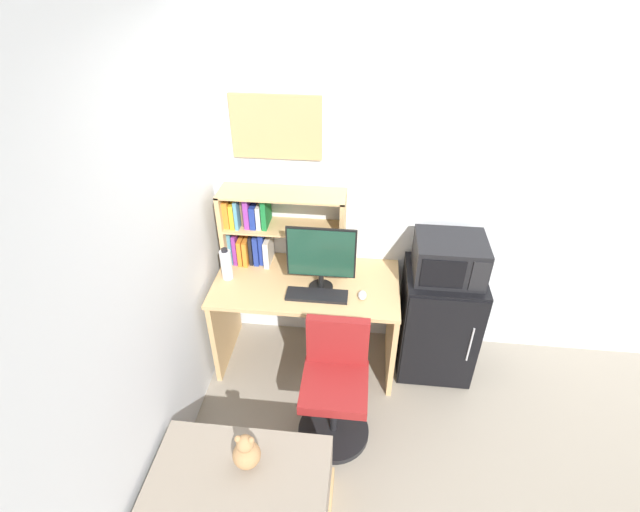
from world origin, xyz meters
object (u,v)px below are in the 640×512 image
monitor (321,256)px  microwave (450,258)px  computer_mouse (362,295)px  desk_chair (335,388)px  keyboard (317,295)px  mini_fridge (437,321)px  water_bottle (226,264)px  wall_corkboard (276,127)px  teddy_bear (246,452)px  hutch_bookshelf (264,227)px  bed (240,510)px

monitor → microwave: bearing=8.4°
computer_mouse → desk_chair: size_ratio=0.11×
keyboard → mini_fridge: 0.95m
mini_fridge → water_bottle: bearing=-177.2°
water_bottle → wall_corkboard: wall_corkboard is taller
monitor → water_bottle: 0.69m
monitor → desk_chair: 0.85m
teddy_bear → computer_mouse: bearing=62.5°
hutch_bookshelf → computer_mouse: bearing=-25.4°
water_bottle → wall_corkboard: size_ratio=0.41×
monitor → water_bottle: monitor is taller
keyboard → water_bottle: (-0.65, 0.14, 0.10)m
mini_fridge → microwave: (0.00, 0.00, 0.56)m
mini_fridge → bed: 1.81m
desk_chair → bed: 0.87m
wall_corkboard → bed: bearing=-89.0°
desk_chair → bed: desk_chair is taller
mini_fridge → monitor: bearing=-171.8°
desk_chair → monitor: bearing=105.3°
microwave → hutch_bookshelf: bearing=173.3°
wall_corkboard → computer_mouse: bearing=-36.1°
hutch_bookshelf → teddy_bear: bearing=-83.1°
monitor → computer_mouse: size_ratio=5.20×
monitor → microwave: (0.85, 0.12, -0.04)m
hutch_bookshelf → teddy_bear: hutch_bookshelf is taller
hutch_bookshelf → wall_corkboard: 0.70m
bed → teddy_bear: bearing=75.8°
keyboard → mini_fridge: (0.86, 0.22, -0.34)m
water_bottle → microwave: size_ratio=0.53×
mini_fridge → microwave: 0.56m
desk_chair → teddy_bear: size_ratio=3.81×
mini_fridge → wall_corkboard: 1.78m
hutch_bookshelf → water_bottle: hutch_bookshelf is taller
bed → monitor: bearing=76.6°
mini_fridge → bed: bearing=-129.6°
wall_corkboard → hutch_bookshelf: bearing=-135.1°
keyboard → desk_chair: 0.61m
hutch_bookshelf → microwave: size_ratio=1.88×
computer_mouse → bed: 1.45m
monitor → computer_mouse: 0.39m
keyboard → teddy_bear: bearing=-103.6°
computer_mouse → bed: computer_mouse is taller
keyboard → computer_mouse: bearing=5.0°
keyboard → teddy_bear: (-0.25, -1.04, -0.23)m
monitor → mini_fridge: 1.04m
hutch_bookshelf → desk_chair: 1.21m
mini_fridge → computer_mouse: bearing=-161.4°
teddy_bear → wall_corkboard: 1.93m
monitor → teddy_bear: monitor is taller
wall_corkboard → water_bottle: bearing=-135.0°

